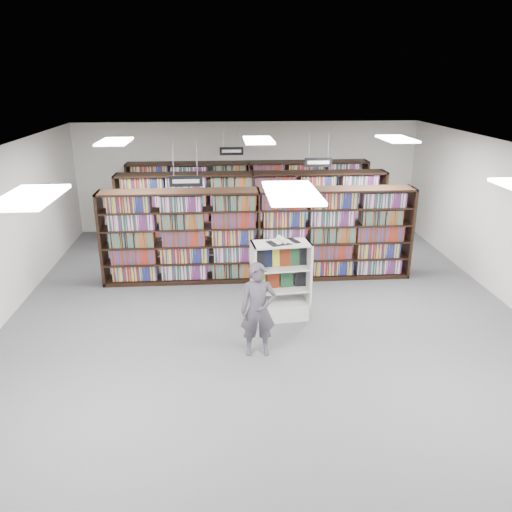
{
  "coord_description": "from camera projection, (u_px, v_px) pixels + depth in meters",
  "views": [
    {
      "loc": [
        -0.84,
        -8.71,
        4.47
      ],
      "look_at": [
        -0.16,
        0.5,
        1.1
      ],
      "focal_mm": 35.0,
      "sensor_mm": 36.0,
      "label": 1
    }
  ],
  "objects": [
    {
      "name": "ceiling",
      "position": [
        268.0,
        152.0,
        8.65
      ],
      "size": [
        10.0,
        12.0,
        0.1
      ],
      "primitive_type": "cube",
      "color": "white",
      "rests_on": "wall_back"
    },
    {
      "name": "troffer_back_left",
      "position": [
        114.0,
        142.0,
        10.34
      ],
      "size": [
        0.6,
        1.2,
        0.04
      ],
      "primitive_type": "cube",
      "color": "white",
      "rests_on": "ceiling"
    },
    {
      "name": "aisle_sign_center",
      "position": [
        232.0,
        150.0,
        13.53
      ],
      "size": [
        0.65,
        0.02,
        0.8
      ],
      "color": "#B2B2B7",
      "rests_on": "ceiling"
    },
    {
      "name": "troffer_front_center",
      "position": [
        292.0,
        193.0,
        5.86
      ],
      "size": [
        0.6,
        1.2,
        0.04
      ],
      "primitive_type": "cube",
      "color": "white",
      "rests_on": "ceiling"
    },
    {
      "name": "wall_front",
      "position": [
        345.0,
        499.0,
        3.58
      ],
      "size": [
        10.0,
        0.1,
        3.2
      ],
      "primitive_type": "cube",
      "color": "silver",
      "rests_on": "ground"
    },
    {
      "name": "floor",
      "position": [
        266.0,
        317.0,
        9.75
      ],
      "size": [
        12.0,
        12.0,
        0.0
      ],
      "primitive_type": "plane",
      "color": "#4C4C51",
      "rests_on": "ground"
    },
    {
      "name": "bookshelf_row_mid",
      "position": [
        252.0,
        212.0,
        13.14
      ],
      "size": [
        7.0,
        0.6,
        2.1
      ],
      "color": "black",
      "rests_on": "floor"
    },
    {
      "name": "endcap_display",
      "position": [
        280.0,
        292.0,
        9.63
      ],
      "size": [
        1.14,
        0.65,
        1.54
      ],
      "rotation": [
        0.0,
        0.0,
        0.1
      ],
      "color": "white",
      "rests_on": "floor"
    },
    {
      "name": "bookshelf_row_far",
      "position": [
        249.0,
        197.0,
        14.73
      ],
      "size": [
        7.0,
        0.6,
        2.1
      ],
      "color": "black",
      "rests_on": "floor"
    },
    {
      "name": "aisle_sign_right",
      "position": [
        318.0,
        161.0,
        11.8
      ],
      "size": [
        0.65,
        0.02,
        0.8
      ],
      "color": "#B2B2B7",
      "rests_on": "ceiling"
    },
    {
      "name": "troffer_back_center",
      "position": [
        259.0,
        140.0,
        10.54
      ],
      "size": [
        0.6,
        1.2,
        0.04
      ],
      "primitive_type": "cube",
      "color": "white",
      "rests_on": "ceiling"
    },
    {
      "name": "open_book",
      "position": [
        283.0,
        241.0,
        9.24
      ],
      "size": [
        0.65,
        0.51,
        0.13
      ],
      "rotation": [
        0.0,
        0.0,
        0.36
      ],
      "color": "black",
      "rests_on": "endcap_display"
    },
    {
      "name": "shopper",
      "position": [
        258.0,
        310.0,
        8.22
      ],
      "size": [
        0.59,
        0.39,
        1.63
      ],
      "primitive_type": "imported",
      "rotation": [
        0.0,
        0.0,
        0.0
      ],
      "color": "#48444D",
      "rests_on": "floor"
    },
    {
      "name": "aisle_sign_left",
      "position": [
        186.0,
        180.0,
        9.72
      ],
      "size": [
        0.65,
        0.02,
        0.8
      ],
      "color": "#B2B2B7",
      "rests_on": "ceiling"
    },
    {
      "name": "troffer_back_right",
      "position": [
        397.0,
        139.0,
        10.75
      ],
      "size": [
        0.6,
        1.2,
        0.04
      ],
      "primitive_type": "cube",
      "color": "white",
      "rests_on": "ceiling"
    },
    {
      "name": "wall_back",
      "position": [
        248.0,
        177.0,
        14.82
      ],
      "size": [
        10.0,
        0.1,
        3.2
      ],
      "primitive_type": "cube",
      "color": "silver",
      "rests_on": "ground"
    },
    {
      "name": "troffer_front_left",
      "position": [
        29.0,
        197.0,
        5.65
      ],
      "size": [
        0.6,
        1.2,
        0.04
      ],
      "primitive_type": "cube",
      "color": "white",
      "rests_on": "ceiling"
    },
    {
      "name": "bookshelf_row_near",
      "position": [
        258.0,
        235.0,
        11.26
      ],
      "size": [
        7.0,
        0.6,
        2.1
      ],
      "color": "black",
      "rests_on": "floor"
    }
  ]
}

